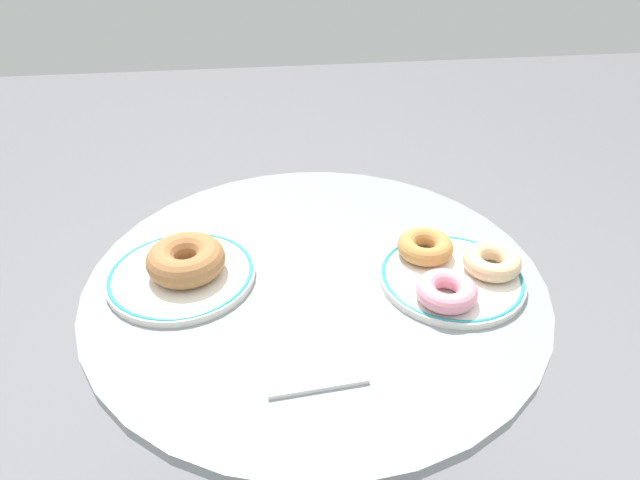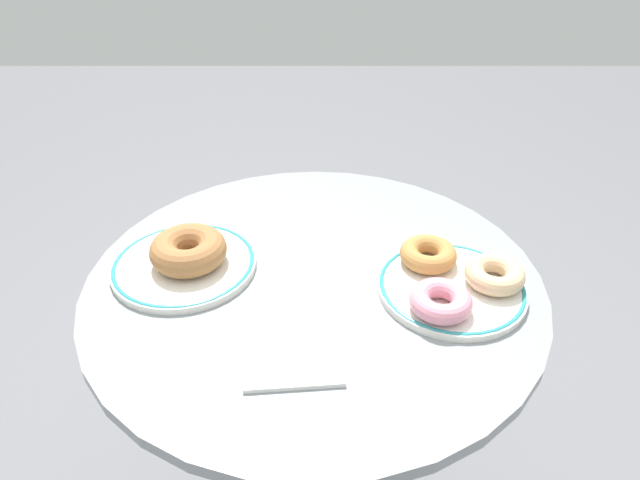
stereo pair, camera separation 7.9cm
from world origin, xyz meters
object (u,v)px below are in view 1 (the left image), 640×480
object	(u,v)px
donut_glazed	(492,262)
donut_old_fashioned	(425,247)
cafe_table	(316,383)
plate_right	(452,277)
paper_napkin	(311,357)
donut_pink_frosted	(446,291)
plate_left	(182,274)
donut_cinnamon	(186,260)

from	to	relation	value
donut_glazed	donut_old_fashioned	bearing A→B (deg)	150.24
cafe_table	plate_right	size ratio (longest dim) A/B	3.84
cafe_table	paper_napkin	world-z (taller)	paper_napkin
donut_pink_frosted	paper_napkin	xyz separation A→B (m)	(-0.18, -0.07, -0.02)
donut_glazed	donut_old_fashioned	distance (m)	0.09
cafe_table	donut_old_fashioned	bearing A→B (deg)	6.39
plate_left	donut_glazed	distance (m)	0.43
plate_right	donut_old_fashioned	size ratio (longest dim) A/B	2.50
donut_old_fashioned	cafe_table	bearing A→B (deg)	-173.61
donut_cinnamon	donut_old_fashioned	size ratio (longest dim) A/B	1.35
cafe_table	paper_napkin	size ratio (longest dim) A/B	6.73
donut_old_fashioned	donut_pink_frosted	bearing A→B (deg)	-90.24
plate_right	donut_old_fashioned	distance (m)	0.06
plate_left	donut_cinnamon	world-z (taller)	donut_cinnamon
donut_cinnamon	paper_napkin	distance (m)	0.23
plate_right	donut_old_fashioned	world-z (taller)	donut_old_fashioned
plate_left	donut_cinnamon	xyz separation A→B (m)	(0.01, -0.00, 0.03)
donut_pink_frosted	paper_napkin	world-z (taller)	donut_pink_frosted
plate_right	donut_pink_frosted	bearing A→B (deg)	-117.02
plate_right	paper_napkin	world-z (taller)	plate_right
donut_cinnamon	donut_glazed	bearing A→B (deg)	-6.45
plate_right	donut_old_fashioned	bearing A→B (deg)	116.54
donut_glazed	cafe_table	bearing A→B (deg)	173.26
donut_glazed	paper_napkin	world-z (taller)	donut_glazed
cafe_table	plate_left	xyz separation A→B (m)	(-0.19, 0.02, 0.23)
paper_napkin	plate_right	bearing A→B (deg)	30.45
donut_pink_frosted	paper_napkin	bearing A→B (deg)	-158.37
plate_left	donut_old_fashioned	xyz separation A→B (m)	(0.35, -0.00, 0.02)
plate_left	plate_right	world-z (taller)	same
paper_napkin	plate_left	bearing A→B (deg)	132.79
donut_old_fashioned	paper_napkin	distance (m)	0.25
cafe_table	donut_glazed	bearing A→B (deg)	-6.74
cafe_table	donut_pink_frosted	size ratio (longest dim) A/B	9.60
donut_glazed	donut_old_fashioned	world-z (taller)	same
plate_right	donut_pink_frosted	world-z (taller)	donut_pink_frosted
cafe_table	plate_left	bearing A→B (deg)	174.01
plate_left	plate_right	xyz separation A→B (m)	(0.37, -0.05, -0.00)
donut_cinnamon	donut_glazed	distance (m)	0.42
plate_left	cafe_table	bearing A→B (deg)	-5.99
paper_napkin	donut_pink_frosted	bearing A→B (deg)	21.63
donut_pink_frosted	paper_napkin	size ratio (longest dim) A/B	0.70
donut_glazed	donut_pink_frosted	world-z (taller)	same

